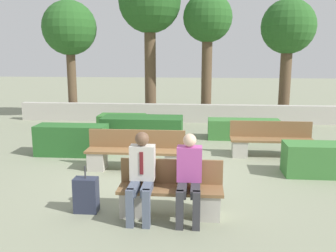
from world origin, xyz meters
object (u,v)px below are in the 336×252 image
(tree_rightmost, at_px, (288,30))
(person_seated_woman, at_px, (189,174))
(tree_center_left, at_px, (150,5))
(tree_center_right, at_px, (208,22))
(bench_left_side, at_px, (271,143))
(person_seated_man, at_px, (141,172))
(bench_right_side, at_px, (136,155))
(bench_front, at_px, (170,195))
(suitcase, at_px, (86,195))
(tree_leftmost, at_px, (69,30))

(tree_rightmost, bearing_deg, person_seated_woman, -109.84)
(tree_center_left, relative_size, tree_center_right, 1.19)
(bench_left_side, xyz_separation_m, person_seated_man, (-2.62, -3.69, 0.40))
(bench_right_side, bearing_deg, bench_front, -74.72)
(tree_center_left, relative_size, tree_rightmost, 1.24)
(bench_front, xyz_separation_m, person_seated_woman, (0.29, -0.14, 0.41))
(person_seated_man, height_order, suitcase, person_seated_man)
(person_seated_woman, bearing_deg, tree_leftmost, 118.97)
(suitcase, distance_m, tree_rightmost, 10.86)
(bench_left_side, distance_m, bench_right_side, 3.40)
(bench_front, height_order, tree_rightmost, tree_rightmost)
(tree_center_left, bearing_deg, bench_front, -80.39)
(tree_center_right, bearing_deg, person_seated_woman, -92.31)
(bench_left_side, height_order, tree_center_left, tree_center_left)
(tree_center_right, bearing_deg, tree_leftmost, -177.06)
(bench_right_side, xyz_separation_m, tree_center_right, (1.59, 6.53, 3.27))
(suitcase, xyz_separation_m, tree_leftmost, (-3.14, 8.51, 3.05))
(bench_front, bearing_deg, tree_rightmost, 68.29)
(bench_right_side, distance_m, person_seated_woman, 2.70)
(bench_front, bearing_deg, person_seated_man, -162.66)
(bench_left_side, xyz_separation_m, person_seated_woman, (-1.89, -3.69, 0.39))
(bench_left_side, bearing_deg, bench_right_side, -151.42)
(suitcase, height_order, tree_rightmost, tree_rightmost)
(bench_right_side, height_order, tree_rightmost, tree_rightmost)
(suitcase, bearing_deg, person_seated_woman, -4.36)
(bench_front, bearing_deg, tree_center_right, 85.75)
(bench_left_side, bearing_deg, bench_front, -115.94)
(person_seated_man, relative_size, tree_center_left, 0.24)
(bench_right_side, xyz_separation_m, suitcase, (-0.41, -2.24, -0.05))
(suitcase, bearing_deg, bench_right_side, 79.71)
(tree_center_left, distance_m, tree_rightmost, 5.23)
(tree_center_right, height_order, tree_rightmost, tree_center_right)
(person_seated_man, bearing_deg, bench_right_side, 102.17)
(bench_right_side, distance_m, tree_rightmost, 8.82)
(suitcase, bearing_deg, tree_rightmost, 61.40)
(bench_left_side, relative_size, tree_rightmost, 0.45)
(bench_front, bearing_deg, tree_leftmost, 117.84)
(person_seated_man, distance_m, tree_leftmost, 9.88)
(person_seated_man, bearing_deg, tree_rightmost, 66.30)
(suitcase, distance_m, tree_leftmost, 9.57)
(person_seated_woman, bearing_deg, tree_center_right, 87.69)
(bench_right_side, bearing_deg, tree_center_left, 87.19)
(person_seated_woman, bearing_deg, person_seated_man, 179.84)
(bench_right_side, bearing_deg, person_seated_man, -85.49)
(bench_right_side, height_order, person_seated_woman, person_seated_woman)
(person_seated_woman, relative_size, tree_center_right, 0.28)
(tree_center_left, bearing_deg, tree_center_right, -4.34)
(person_seated_man, xyz_separation_m, person_seated_woman, (0.73, -0.00, -0.01))
(bench_left_side, bearing_deg, tree_leftmost, 149.14)
(bench_front, bearing_deg, bench_right_side, 112.93)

